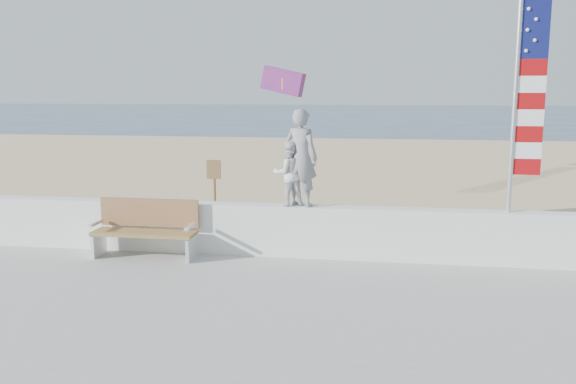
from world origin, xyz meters
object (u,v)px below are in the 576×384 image
Objects in this scene: bench at (146,228)px; flag at (524,95)px; child at (289,173)px; adult at (301,158)px.

bench is 0.51× the size of flag.
child is 0.32× the size of flag.
bench is at bearing -13.72° from child.
flag reaches higher than adult.
child is 0.63× the size of bench.
child is 2.67m from bench.
child is at bearing 21.13° from adult.
bench is 6.68m from flag.
flag is (3.59, -0.00, 1.07)m from adult.
child is at bearing 10.49° from bench.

